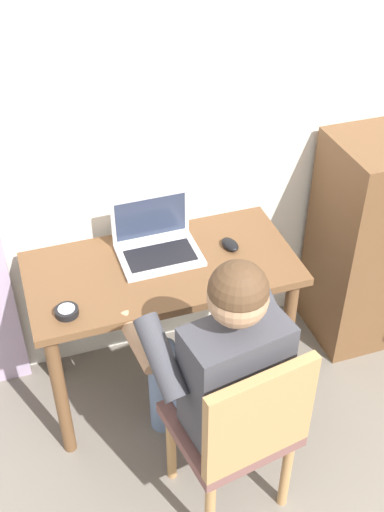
% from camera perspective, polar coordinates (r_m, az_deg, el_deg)
% --- Properties ---
extents(wall_back, '(4.80, 0.05, 2.50)m').
position_cam_1_polar(wall_back, '(2.81, 4.75, 13.70)').
color(wall_back, silver).
rests_on(wall_back, ground_plane).
extents(desk, '(1.13, 0.56, 0.74)m').
position_cam_1_polar(desk, '(2.74, -2.65, -2.85)').
color(desk, brown).
rests_on(desk, ground_plane).
extents(dresser, '(0.59, 0.47, 1.10)m').
position_cam_1_polar(dresser, '(3.23, 16.46, 1.34)').
color(dresser, brown).
rests_on(dresser, ground_plane).
extents(chair, '(0.48, 0.46, 0.88)m').
position_cam_1_polar(chair, '(2.40, 4.31, -15.01)').
color(chair, brown).
rests_on(chair, ground_plane).
extents(person_seated, '(0.59, 0.63, 1.19)m').
position_cam_1_polar(person_seated, '(2.36, 2.25, -9.23)').
color(person_seated, '#6B84AD').
rests_on(person_seated, ground_plane).
extents(laptop, '(0.34, 0.25, 0.24)m').
position_cam_1_polar(laptop, '(2.70, -3.19, 1.25)').
color(laptop, silver).
rests_on(laptop, desk).
extents(computer_mouse, '(0.08, 0.11, 0.03)m').
position_cam_1_polar(computer_mouse, '(2.75, 3.41, 1.04)').
color(computer_mouse, black).
rests_on(computer_mouse, desk).
extents(desk_clock, '(0.09, 0.09, 0.03)m').
position_cam_1_polar(desk_clock, '(2.47, -11.11, -4.88)').
color(desk_clock, black).
rests_on(desk_clock, desk).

